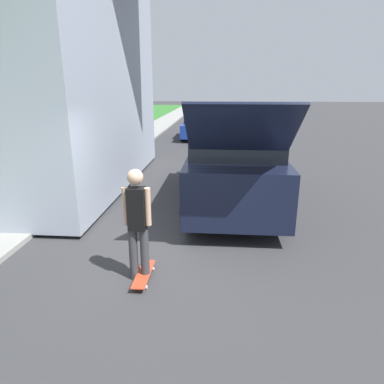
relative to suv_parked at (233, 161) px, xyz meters
The scene contains 6 objects.
ground_plane 3.41m from the suv_parked, 111.50° to the right, with size 120.00×120.00×0.00m, color #333335.
sidewalk 5.73m from the suv_parked, 148.10° to the left, with size 1.80×80.00×0.10m.
suv_parked is the anchor object (origin of this frame).
car_down_street 11.30m from the suv_parked, 97.66° to the left, with size 1.86×4.57×1.33m.
skateboarder 3.98m from the suv_parked, 112.00° to the right, with size 0.41×0.23×1.71m.
skateboard 4.09m from the suv_parked, 111.18° to the right, with size 0.22×0.84×0.10m.
Camera 1 is at (0.86, -5.17, 2.81)m, focal length 32.00 mm.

